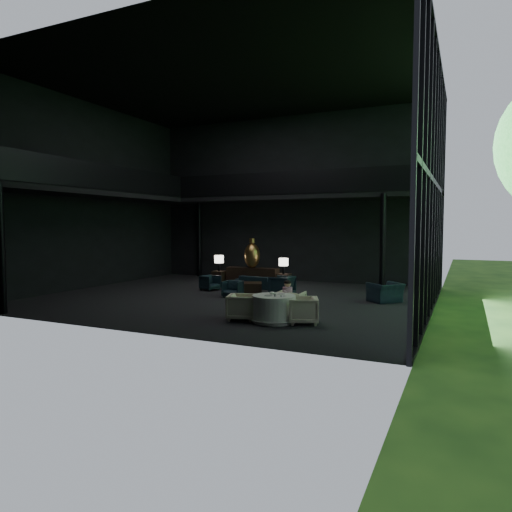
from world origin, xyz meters
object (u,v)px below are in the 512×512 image
at_px(table_lamp_left, 219,260).
at_px(dining_chair_east, 303,308).
at_px(lounge_armchair_east, 282,284).
at_px(dining_table, 274,310).
at_px(console, 252,276).
at_px(child, 287,291).
at_px(dining_chair_west, 242,305).
at_px(side_table_left, 219,277).
at_px(lounge_armchair_west, 210,283).
at_px(lounge_armchair_south, 233,289).
at_px(side_table_right, 284,280).
at_px(sofa, 257,281).
at_px(table_lamp_right, 284,263).
at_px(coffee_table, 251,287).
at_px(bronze_urn, 252,255).
at_px(dining_chair_north, 291,301).
at_px(window_armchair, 386,290).

bearing_deg(table_lamp_left, dining_chair_east, -46.22).
bearing_deg(lounge_armchair_east, dining_table, 23.04).
bearing_deg(console, child, -56.65).
xyz_separation_m(table_lamp_left, dining_chair_west, (4.64, -6.93, -0.68)).
relative_size(table_lamp_left, dining_chair_east, 0.85).
height_order(side_table_left, lounge_armchair_west, lounge_armchair_west).
distance_m(side_table_left, lounge_armchair_south, 4.14).
bearing_deg(console, lounge_armchair_south, -76.55).
xyz_separation_m(side_table_right, child, (2.42, -5.98, 0.47)).
xyz_separation_m(dining_table, dining_chair_east, (0.82, 0.13, 0.10)).
bearing_deg(table_lamp_left, dining_chair_west, -56.18).
bearing_deg(side_table_right, dining_table, -71.07).
relative_size(sofa, lounge_armchair_east, 1.77).
relative_size(table_lamp_right, coffee_table, 0.79).
xyz_separation_m(console, dining_table, (3.97, -7.05, -0.06)).
relative_size(dining_table, child, 2.19).
xyz_separation_m(console, dining_chair_west, (3.04, -7.18, 0.03)).
distance_m(lounge_armchair_west, child, 6.17).
bearing_deg(dining_chair_east, lounge_armchair_west, -149.70).
relative_size(bronze_urn, side_table_left, 2.28).
height_order(console, dining_chair_east, dining_chair_east).
bearing_deg(dining_chair_north, table_lamp_right, -69.15).
bearing_deg(dining_chair_west, side_table_left, 17.09).
xyz_separation_m(side_table_right, dining_table, (2.37, -6.92, 0.03)).
distance_m(window_armchair, coffee_table, 5.37).
bearing_deg(side_table_right, sofa, -139.00).
height_order(side_table_left, dining_table, dining_table).
xyz_separation_m(sofa, child, (3.37, -5.16, 0.45)).
bearing_deg(window_armchair, dining_table, 17.03).
relative_size(side_table_left, dining_chair_north, 0.71).
bearing_deg(child, side_table_left, -46.15).
bearing_deg(dining_chair_north, window_armchair, -123.99).
distance_m(side_table_left, dining_chair_north, 8.04).
distance_m(table_lamp_right, coffee_table, 2.23).
bearing_deg(dining_chair_north, dining_chair_west, 47.68).
xyz_separation_m(lounge_armchair_south, coffee_table, (0.07, 1.45, -0.11)).
relative_size(side_table_right, child, 0.93).
bearing_deg(lounge_armchair_east, dining_chair_north, 29.54).
xyz_separation_m(dining_chair_west, child, (0.98, 1.07, 0.34)).
distance_m(dining_chair_north, child, 0.38).
relative_size(table_lamp_left, dining_chair_west, 0.86).
distance_m(lounge_armchair_east, dining_table, 4.83).
distance_m(side_table_left, table_lamp_right, 3.30).
xyz_separation_m(window_armchair, child, (-2.27, -3.76, 0.31)).
relative_size(lounge_armchair_south, window_armchair, 0.59).
xyz_separation_m(bronze_urn, lounge_armchair_south, (0.86, -3.55, -1.05)).
bearing_deg(console, lounge_armchair_west, -109.86).
xyz_separation_m(bronze_urn, dining_chair_east, (4.79, -6.89, -0.93)).
bearing_deg(lounge_armchair_west, lounge_armchair_south, -107.23).
bearing_deg(side_table_left, dining_table, -50.63).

